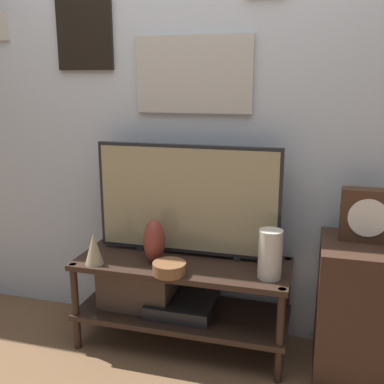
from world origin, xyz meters
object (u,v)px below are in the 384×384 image
(television, at_px, (188,200))
(vase_urn_stoneware, at_px, (154,241))
(mantel_clock, at_px, (367,215))
(vase_wide_bowl, at_px, (169,268))
(vase_tall_ceramic, at_px, (270,254))
(vase_slim_bronze, at_px, (94,248))

(television, bearing_deg, vase_urn_stoneware, -135.67)
(mantel_clock, bearing_deg, television, 177.69)
(television, relative_size, vase_urn_stoneware, 4.31)
(vase_wide_bowl, distance_m, mantel_clock, 1.01)
(vase_tall_ceramic, bearing_deg, television, 159.24)
(vase_slim_bronze, distance_m, vase_wide_bowl, 0.43)
(vase_tall_ceramic, distance_m, mantel_clock, 0.51)
(vase_tall_ceramic, height_order, mantel_clock, mantel_clock)
(vase_slim_bronze, bearing_deg, mantel_clock, 9.04)
(vase_slim_bronze, height_order, vase_urn_stoneware, vase_urn_stoneware)
(vase_slim_bronze, relative_size, mantel_clock, 0.68)
(television, distance_m, vase_tall_ceramic, 0.55)
(vase_wide_bowl, bearing_deg, vase_urn_stoneware, 134.33)
(vase_slim_bronze, height_order, mantel_clock, mantel_clock)
(vase_urn_stoneware, bearing_deg, mantel_clock, 5.63)
(vase_tall_ceramic, relative_size, vase_urn_stoneware, 1.04)
(television, distance_m, mantel_clock, 0.92)
(vase_tall_ceramic, relative_size, mantel_clock, 0.96)
(television, bearing_deg, vase_wide_bowl, -93.81)
(vase_tall_ceramic, bearing_deg, vase_slim_bronze, -175.38)
(television, height_order, vase_urn_stoneware, television)
(vase_slim_bronze, relative_size, vase_urn_stoneware, 0.73)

